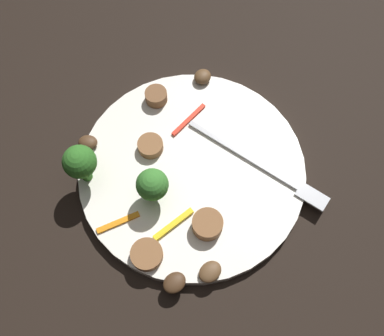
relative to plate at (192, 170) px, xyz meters
The scene contains 16 objects.
ground_plane 0.01m from the plate, ahead, with size 1.40×1.40×0.00m, color black.
plate is the anchor object (origin of this frame).
fork 0.08m from the plate, 49.46° to the left, with size 0.18×0.06×0.00m.
broccoli_floret_0 0.13m from the plate, 124.02° to the right, with size 0.04×0.04×0.06m.
broccoli_floret_1 0.07m from the plate, 94.56° to the right, with size 0.03×0.03×0.05m.
sausage_slice_0 0.06m from the plate, 157.19° to the right, with size 0.03×0.03×0.01m, color brown.
sausage_slice_1 0.11m from the plate, 64.26° to the right, with size 0.03×0.03×0.01m, color brown.
sausage_slice_2 0.07m from the plate, 25.98° to the right, with size 0.03×0.03×0.02m, color brown.
sausage_slice_3 0.10m from the plate, 165.94° to the left, with size 0.03×0.03×0.01m, color brown.
mushroom_0 0.12m from the plate, 30.43° to the right, with size 0.03×0.02×0.01m, color brown.
mushroom_1 0.13m from the plate, 47.14° to the right, with size 0.02×0.02×0.01m, color #422B19.
mushroom_2 0.12m from the plate, 134.57° to the left, with size 0.02×0.02×0.01m, color brown.
mushroom_3 0.12m from the plate, 143.30° to the right, with size 0.02×0.02×0.01m, color #4C331E.
pepper_strip_0 0.10m from the plate, 92.54° to the right, with size 0.05×0.01×0.00m, color orange.
pepper_strip_2 0.07m from the plate, 55.80° to the right, with size 0.05×0.01×0.00m, color yellow.
pepper_strip_3 0.06m from the plate, 144.31° to the left, with size 0.05×0.00×0.00m, color red.
Camera 1 is at (0.16, -0.13, 0.47)m, focal length 41.89 mm.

